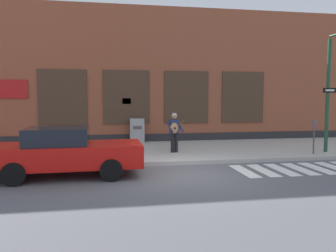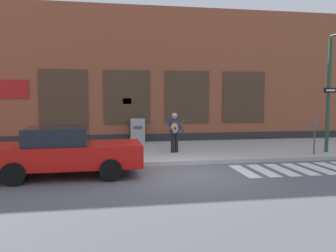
% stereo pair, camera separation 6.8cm
% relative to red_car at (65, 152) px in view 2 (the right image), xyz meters
% --- Properties ---
extents(ground_plane, '(160.00, 160.00, 0.00)m').
position_rel_red_car_xyz_m(ground_plane, '(3.78, -0.42, -0.77)').
color(ground_plane, '#56565B').
extents(sidewalk, '(28.00, 5.59, 0.15)m').
position_rel_red_car_xyz_m(sidewalk, '(3.78, 3.82, -0.69)').
color(sidewalk, '#ADAAA3').
rests_on(sidewalk, ground).
extents(building_backdrop, '(28.00, 4.06, 7.16)m').
position_rel_red_car_xyz_m(building_backdrop, '(3.78, 8.61, 2.80)').
color(building_backdrop, brown).
rests_on(building_backdrop, ground).
extents(crosswalk, '(5.78, 1.90, 0.01)m').
position_rel_red_car_xyz_m(crosswalk, '(8.45, -0.27, -0.76)').
color(crosswalk, silver).
rests_on(crosswalk, ground).
extents(red_car, '(4.65, 2.08, 1.53)m').
position_rel_red_car_xyz_m(red_car, '(0.00, 0.00, 0.00)').
color(red_car, red).
rests_on(red_car, ground).
extents(busker, '(0.77, 0.63, 1.65)m').
position_rel_red_car_xyz_m(busker, '(4.02, 2.97, 0.32)').
color(busker, black).
rests_on(busker, sidewalk).
extents(parking_meter, '(0.13, 0.11, 1.44)m').
position_rel_red_car_xyz_m(parking_meter, '(9.54, 1.60, 0.33)').
color(parking_meter, '#47474C').
rests_on(parking_meter, sidewalk).
extents(utility_box, '(0.71, 0.62, 1.24)m').
position_rel_red_car_xyz_m(utility_box, '(2.69, 6.17, 0.00)').
color(utility_box, '#9E9E9E').
rests_on(utility_box, sidewalk).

